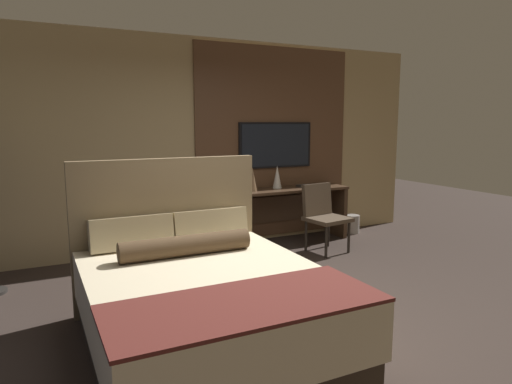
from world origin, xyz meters
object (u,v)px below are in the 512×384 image
vase_tall (253,179)px  waste_bin (352,224)px  desk (282,205)px  tv (276,145)px  vase_short (277,177)px  desk_chair (323,212)px  bed (203,300)px  book (305,186)px

vase_tall → waste_bin: vase_tall is taller
desk → vase_tall: (-0.49, -0.05, 0.41)m
tv → waste_bin: tv is taller
vase_tall → vase_short: (0.43, 0.09, -0.00)m
desk → desk_chair: size_ratio=2.14×
desk → vase_short: bearing=153.2°
desk_chair → desk: bearing=102.8°
tv → vase_short: (-0.07, -0.17, -0.44)m
vase_tall → waste_bin: 1.90m
desk → vase_short: size_ratio=6.02×
bed → desk: bearing=49.6°
desk_chair → vase_tall: (-0.75, 0.59, 0.41)m
bed → desk_chair: (2.32, 1.79, 0.17)m
book → waste_bin: 1.08m
desk_chair → waste_bin: (0.97, 0.60, -0.39)m
bed → desk: 3.20m
book → waste_bin: (0.86, -0.01, -0.65)m
tv → vase_tall: 0.71m
desk → book: bearing=-4.2°
desk → waste_bin: (1.23, -0.04, -0.39)m
desk → waste_bin: 1.29m
desk_chair → tv: bearing=98.0°
desk_chair → vase_short: 0.85m
tv → vase_tall: bearing=-152.6°
vase_short → tv: bearing=68.8°
waste_bin → vase_tall: bearing=-179.6°
bed → desk: size_ratio=1.11×
vase_tall → book: vase_tall is taller
desk → tv: tv is taller
bed → vase_short: size_ratio=6.67×
desk_chair → vase_short: size_ratio=2.81×
desk_chair → book: desk_chair is taller
tv → book: bearing=-32.3°
tv → book: tv is taller
desk → waste_bin: desk is taller
desk → tv: size_ratio=1.65×
vase_tall → waste_bin: bearing=0.4°
vase_short → waste_bin: (1.29, -0.07, -0.79)m
book → tv: bearing=147.7°
bed → waste_bin: bed is taller
desk → vase_tall: bearing=-173.9°
waste_bin → desk_chair: bearing=-148.3°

